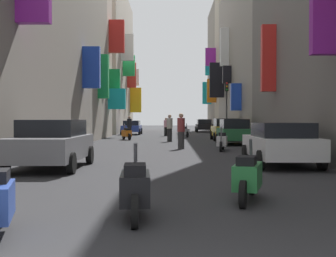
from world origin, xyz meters
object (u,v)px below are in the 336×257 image
Objects in this scene: parked_car_white at (281,143)px; scooter_orange at (127,133)px; traffic_light_near_corner at (227,100)px; scooter_green at (248,176)px; parked_car_blue at (132,127)px; scooter_black at (135,188)px; pedestrian_mid_street at (166,127)px; pedestrian_near_left at (129,127)px; parked_car_black at (204,125)px; scooter_white at (222,141)px; parked_car_grey at (52,143)px; pedestrian_near_right at (170,128)px; scooter_silver at (185,131)px; pedestrian_crossing at (181,131)px; parked_car_green at (234,131)px; parked_car_yellow at (226,129)px.

scooter_orange is (-6.73, 18.23, -0.28)m from parked_car_white.
scooter_green is at bearing -95.96° from traffic_light_near_corner.
parked_car_blue is 2.24× the size of scooter_black.
parked_car_white is at bearing -81.08° from pedestrian_mid_street.
parked_car_blue is at bearing 93.30° from pedestrian_near_left.
scooter_white is at bearing -92.40° from parked_car_black.
parked_car_grey is 7.77m from scooter_black.
pedestrian_mid_street is (-1.89, 31.89, 0.33)m from scooter_green.
pedestrian_near_right is at bearing 88.94° from scooter_black.
pedestrian_near_right is (-1.53, 21.96, 0.43)m from scooter_green.
pedestrian_near_left is (-2.87, 30.69, 0.41)m from scooter_black.
traffic_light_near_corner is (0.86, 21.98, 2.27)m from parked_car_white.
scooter_white is 18.68m from pedestrian_mid_street.
scooter_black is 33.36m from pedestrian_mid_street.
parked_car_grey is 0.98× the size of traffic_light_near_corner.
scooter_orange is 7.74m from pedestrian_mid_street.
parked_car_white is (7.18, 0.79, -0.04)m from parked_car_grey.
pedestrian_near_left reaches higher than parked_car_blue.
scooter_white is at bearing 78.83° from scooter_black.
parked_car_grey is (-7.33, -38.22, 0.03)m from parked_car_black.
parked_car_grey is at bearing -101.24° from scooter_silver.
scooter_black is at bearing -95.32° from parked_car_black.
parked_car_white is 2.64× the size of pedestrian_mid_street.
parked_car_white is at bearing 6.25° from parked_car_grey.
parked_car_grey is 2.43× the size of pedestrian_crossing.
parked_car_black is 2.40× the size of pedestrian_near_left.
scooter_black is 1.19× the size of pedestrian_mid_street.
pedestrian_crossing is at bearing -127.86° from parked_car_green.
traffic_light_near_corner is at bearing 84.04° from scooter_green.
parked_car_black is 38.92m from parked_car_grey.
pedestrian_crossing is (4.15, 9.04, 0.11)m from parked_car_grey.
scooter_orange is (-5.60, 11.22, -0.00)m from scooter_white.
traffic_light_near_corner reaches higher than pedestrian_crossing.
parked_car_white is 15.96m from pedestrian_near_right.
pedestrian_near_left is at bearing 124.13° from parked_car_green.
pedestrian_mid_street is at bearing 69.34° from scooter_orange.
scooter_black is at bearing -90.13° from pedestrian_mid_street.
pedestrian_mid_street reaches higher than parked_car_yellow.
parked_car_yellow is 2.32× the size of pedestrian_near_left.
pedestrian_crossing is at bearing 93.62° from scooter_green.
parked_car_white is 17.54m from parked_car_yellow.
parked_car_green is 0.99× the size of parked_car_yellow.
parked_car_grey is 2.72× the size of pedestrian_mid_street.
parked_car_blue is 2.21× the size of scooter_silver.
pedestrian_near_right is at bearing -99.06° from scooter_silver.
parked_car_green reaches higher than scooter_silver.
parked_car_grey is 19.03m from scooter_orange.
pedestrian_mid_street is (-2.87, 18.45, 0.33)m from scooter_white.
pedestrian_mid_street is (-1.58, 2.29, 0.33)m from scooter_silver.
scooter_orange is (0.60, -11.18, -0.25)m from parked_car_blue.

